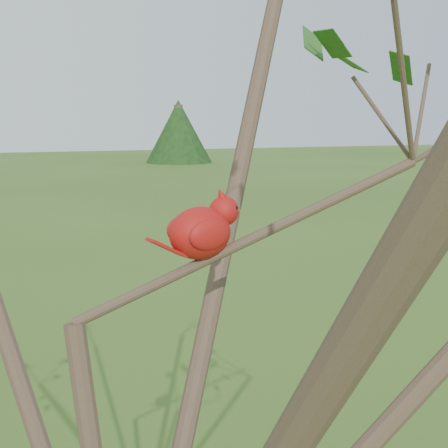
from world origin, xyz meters
The scene contains 3 objects.
crabapple_tree centered at (0.03, -0.02, 2.12)m, with size 2.35×2.05×2.95m.
cardinal centered at (0.17, 0.08, 2.09)m, with size 0.18×0.11×0.13m.
distant_trees centered at (0.70, 22.94, 1.37)m, with size 44.01×13.62×3.01m.
Camera 1 is at (-0.14, -0.89, 2.28)m, focal length 50.00 mm.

